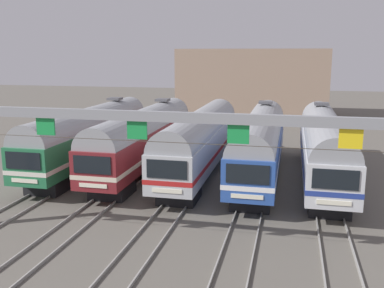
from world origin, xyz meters
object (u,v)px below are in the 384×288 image
at_px(commuter_train_stainless, 200,139).
at_px(commuter_train_green, 91,134).
at_px(commuter_train_silver, 324,144).
at_px(commuter_train_maroon, 144,136).
at_px(catenary_gantry, 137,138).
at_px(commuter_train_blue, 260,141).

bearing_deg(commuter_train_stainless, commuter_train_green, 179.97).
bearing_deg(commuter_train_stainless, commuter_train_silver, 0.03).
distance_m(commuter_train_maroon, catenary_gantry, 14.43).
xyz_separation_m(commuter_train_silver, catenary_gantry, (-8.78, -13.50, 2.59)).
bearing_deg(catenary_gantry, commuter_train_blue, 71.99).
bearing_deg(commuter_train_stainless, commuter_train_maroon, 179.94).
bearing_deg(catenary_gantry, commuter_train_green, 123.04).
bearing_deg(commuter_train_green, catenary_gantry, -56.96).
height_order(commuter_train_green, commuter_train_stainless, commuter_train_green).
xyz_separation_m(commuter_train_blue, catenary_gantry, (-4.39, -13.50, 2.59)).
height_order(commuter_train_stainless, commuter_train_blue, commuter_train_blue).
relative_size(commuter_train_green, commuter_train_blue, 1.00).
distance_m(commuter_train_green, commuter_train_blue, 13.17).
distance_m(commuter_train_stainless, commuter_train_blue, 4.39).
bearing_deg(catenary_gantry, commuter_train_maroon, 108.01).
xyz_separation_m(commuter_train_maroon, commuter_train_silver, (13.17, 0.00, 0.00)).
bearing_deg(commuter_train_green, commuter_train_stainless, -0.03).
relative_size(commuter_train_green, commuter_train_silver, 1.00).
xyz_separation_m(commuter_train_maroon, catenary_gantry, (4.39, -13.50, 2.59)).
bearing_deg(commuter_train_maroon, commuter_train_stainless, -0.06).
bearing_deg(commuter_train_silver, catenary_gantry, -123.04).
height_order(commuter_train_stainless, commuter_train_silver, commuter_train_silver).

